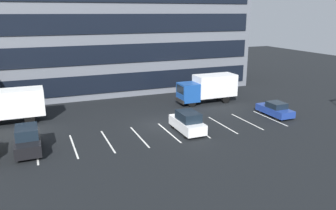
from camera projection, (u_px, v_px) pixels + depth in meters
The scene contains 8 objects.
ground_plane at pixel (159, 124), 32.69m from camera, with size 120.00×120.00×0.00m, color black.
office_building at pixel (113, 37), 46.78m from camera, with size 36.51×12.67×14.40m.
lot_markings at pixel (169, 132), 30.44m from camera, with size 22.54×5.40×0.01m.
box_truck_yellow at pixel (7, 105), 32.34m from camera, with size 7.22×2.39×3.35m.
box_truck_blue at pixel (208, 87), 40.04m from camera, with size 7.20×2.38×3.34m.
suv_white at pixel (188, 122), 30.29m from camera, with size 1.84×4.33×1.96m.
suv_black at pixel (28, 140), 26.04m from camera, with size 1.87×4.40×1.99m.
sedan_navy at pixel (275, 109), 35.14m from camera, with size 1.76×4.21×1.51m.
Camera 1 is at (-10.93, -29.03, 10.54)m, focal length 35.95 mm.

